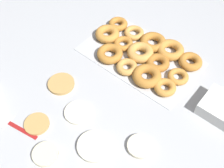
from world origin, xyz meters
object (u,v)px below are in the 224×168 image
object	(u,v)px
pancake_3	(140,146)
pancake_6	(78,112)
spatula	(3,119)
donut_tray	(143,54)
container_stack	(221,108)
pancake_0	(94,146)
pancake_5	(45,154)
pancake_2	(37,124)
pancake_1	(61,84)

from	to	relation	value
pancake_3	pancake_6	bearing A→B (deg)	8.15
pancake_3	spatula	xyz separation A→B (m)	(0.44, 0.22, -0.01)
donut_tray	container_stack	bearing A→B (deg)	173.42
pancake_0	pancake_6	world-z (taller)	pancake_0
pancake_3	pancake_5	bearing A→B (deg)	44.78
pancake_5	pancake_6	xyz separation A→B (m)	(0.03, -0.18, -0.00)
spatula	pancake_3	bearing A→B (deg)	-163.13
pancake_0	spatula	size ratio (longest dim) A/B	0.50
pancake_2	pancake_1	bearing A→B (deg)	-71.07
pancake_0	pancake_5	size ratio (longest dim) A/B	1.33
pancake_1	container_stack	bearing A→B (deg)	-152.23
pancake_3	spatula	size ratio (longest dim) A/B	0.38
pancake_3	container_stack	world-z (taller)	container_stack
pancake_1	spatula	xyz separation A→B (m)	(0.05, 0.24, -0.00)
pancake_1	pancake_2	bearing A→B (deg)	108.93
pancake_1	pancake_5	size ratio (longest dim) A/B	1.20
pancake_1	pancake_6	size ratio (longest dim) A/B	1.05
pancake_1	container_stack	distance (m)	0.60
pancake_3	container_stack	distance (m)	0.33
pancake_5	spatula	size ratio (longest dim) A/B	0.37
pancake_3	container_stack	size ratio (longest dim) A/B	0.63
donut_tray	container_stack	world-z (taller)	container_stack
pancake_2	donut_tray	xyz separation A→B (m)	(-0.09, -0.50, 0.01)
pancake_1	spatula	bearing A→B (deg)	79.16
pancake_0	spatula	distance (m)	0.34
pancake_1	pancake_3	distance (m)	0.39
donut_tray	pancake_2	bearing A→B (deg)	79.23
pancake_0	pancake_5	xyz separation A→B (m)	(0.10, 0.12, 0.00)
pancake_2	container_stack	bearing A→B (deg)	-135.77
pancake_5	pancake_6	size ratio (longest dim) A/B	0.87
pancake_5	pancake_6	world-z (taller)	pancake_5
pancake_3	pancake_5	xyz separation A→B (m)	(0.22, 0.22, 0.00)
pancake_2	pancake_5	bearing A→B (deg)	152.11
pancake_2	pancake_3	bearing A→B (deg)	-153.86
pancake_3	pancake_1	bearing A→B (deg)	-2.34
pancake_5	container_stack	distance (m)	0.63
pancake_2	container_stack	world-z (taller)	container_stack
pancake_5	container_stack	bearing A→B (deg)	-125.05
pancake_3	pancake_6	distance (m)	0.25
pancake_1	container_stack	xyz separation A→B (m)	(-0.53, -0.28, 0.02)
donut_tray	spatula	world-z (taller)	donut_tray
pancake_1	pancake_5	xyz separation A→B (m)	(-0.17, 0.23, 0.00)
pancake_0	pancake_5	bearing A→B (deg)	49.88
pancake_1	pancake_3	world-z (taller)	pancake_3
pancake_0	pancake_3	distance (m)	0.15
spatula	pancake_1	bearing A→B (deg)	-111.28
pancake_0	pancake_3	xyz separation A→B (m)	(-0.12, -0.10, 0.00)
donut_tray	spatula	bearing A→B (deg)	70.27
donut_tray	pancake_5	bearing A→B (deg)	91.38
donut_tray	container_stack	size ratio (longest dim) A/B	3.53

